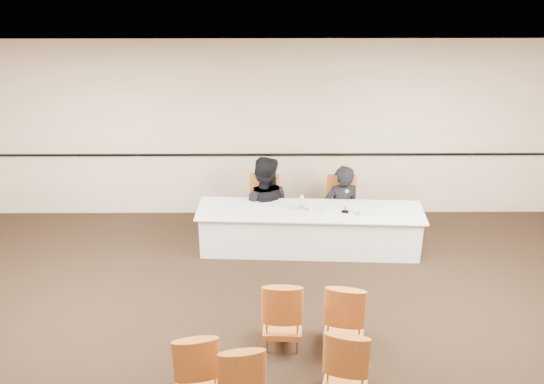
{
  "coord_description": "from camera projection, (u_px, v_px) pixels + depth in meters",
  "views": [
    {
      "loc": [
        -0.03,
        -5.39,
        4.85
      ],
      "look_at": [
        0.02,
        2.6,
        1.06
      ],
      "focal_mm": 40.0,
      "sensor_mm": 36.0,
      "label": 1
    }
  ],
  "objects": [
    {
      "name": "aud_chair_back_left",
      "position": [
        196.0,
        364.0,
        6.38
      ],
      "size": [
        0.58,
        0.58,
        0.95
      ],
      "primitive_type": null,
      "rotation": [
        0.0,
        0.0,
        0.18
      ],
      "color": "#BB5421",
      "rests_on": "ground"
    },
    {
      "name": "panel_table",
      "position": [
        310.0,
        230.0,
        9.28
      ],
      "size": [
        3.46,
        0.96,
        0.68
      ],
      "primitive_type": null,
      "rotation": [
        0.0,
        0.0,
        -0.05
      ],
      "color": "white",
      "rests_on": "ground"
    },
    {
      "name": "papers",
      "position": [
        334.0,
        213.0,
        9.04
      ],
      "size": [
        0.34,
        0.28,
        0.0
      ],
      "primitive_type": "cube",
      "rotation": [
        0.0,
        0.0,
        -0.22
      ],
      "color": "white",
      "rests_on": "panel_table"
    },
    {
      "name": "aud_chair_front_right",
      "position": [
        345.0,
        314.0,
        7.16
      ],
      "size": [
        0.59,
        0.59,
        0.95
      ],
      "primitive_type": null,
      "rotation": [
        0.0,
        0.0,
        -0.2
      ],
      "color": "#BB5421",
      "rests_on": "ground"
    },
    {
      "name": "wall_back",
      "position": [
        271.0,
        131.0,
        9.91
      ],
      "size": [
        10.0,
        0.04,
        3.0
      ],
      "primitive_type": "cube",
      "color": "beige",
      "rests_on": "ground"
    },
    {
      "name": "aud_chair_back_right",
      "position": [
        348.0,
        360.0,
        6.43
      ],
      "size": [
        0.61,
        0.61,
        0.95
      ],
      "primitive_type": null,
      "rotation": [
        0.0,
        0.0,
        -0.24
      ],
      "color": "#BB5421",
      "rests_on": "ground"
    },
    {
      "name": "panelist_main",
      "position": [
        341.0,
        214.0,
        9.72
      ],
      "size": [
        0.68,
        0.52,
        1.67
      ],
      "primitive_type": "imported",
      "rotation": [
        0.0,
        0.0,
        3.35
      ],
      "color": "black",
      "rests_on": "ground"
    },
    {
      "name": "ceiling",
      "position": [
        272.0,
        124.0,
        5.66
      ],
      "size": [
        10.0,
        10.0,
        0.0
      ],
      "primitive_type": "plane",
      "rotation": [
        3.14,
        0.0,
        0.0
      ],
      "color": "white",
      "rests_on": "ground"
    },
    {
      "name": "floor",
      "position": [
        272.0,
        372.0,
        6.94
      ],
      "size": [
        10.0,
        10.0,
        0.0
      ],
      "primitive_type": "plane",
      "color": "black",
      "rests_on": "ground"
    },
    {
      "name": "coffee_cup",
      "position": [
        362.0,
        212.0,
        8.93
      ],
      "size": [
        0.11,
        0.11,
        0.14
      ],
      "primitive_type": "cylinder",
      "rotation": [
        0.0,
        0.0,
        -0.34
      ],
      "color": "white",
      "rests_on": "panel_table"
    },
    {
      "name": "wall_rail",
      "position": [
        271.0,
        155.0,
        10.05
      ],
      "size": [
        9.8,
        0.04,
        0.03
      ],
      "primitive_type": "cube",
      "color": "black",
      "rests_on": "wall_back"
    },
    {
      "name": "drinking_glass",
      "position": [
        311.0,
        208.0,
        9.08
      ],
      "size": [
        0.09,
        0.09,
        0.1
      ],
      "primitive_type": "cylinder",
      "rotation": [
        0.0,
        0.0,
        -0.46
      ],
      "color": "white",
      "rests_on": "panel_table"
    },
    {
      "name": "water_bottle",
      "position": [
        302.0,
        203.0,
        9.08
      ],
      "size": [
        0.09,
        0.09,
        0.25
      ],
      "primitive_type": null,
      "rotation": [
        0.0,
        0.0,
        0.21
      ],
      "color": "teal",
      "rests_on": "panel_table"
    },
    {
      "name": "panelist_second_chair",
      "position": [
        264.0,
        206.0,
        9.72
      ],
      "size": [
        0.52,
        0.52,
        0.95
      ],
      "primitive_type": null,
      "rotation": [
        0.0,
        0.0,
        -0.05
      ],
      "color": "#BB5421",
      "rests_on": "ground"
    },
    {
      "name": "panelist_second",
      "position": [
        264.0,
        211.0,
        9.76
      ],
      "size": [
        0.99,
        0.82,
        1.87
      ],
      "primitive_type": "imported",
      "rotation": [
        0.0,
        0.0,
        3.01
      ],
      "color": "black",
      "rests_on": "ground"
    },
    {
      "name": "panelist_main_chair",
      "position": [
        341.0,
        208.0,
        9.67
      ],
      "size": [
        0.52,
        0.52,
        0.95
      ],
      "primitive_type": null,
      "rotation": [
        0.0,
        0.0,
        -0.05
      ],
      "color": "#BB5421",
      "rests_on": "ground"
    },
    {
      "name": "aud_chair_front_mid",
      "position": [
        282.0,
        311.0,
        7.2
      ],
      "size": [
        0.52,
        0.52,
        0.95
      ],
      "primitive_type": null,
      "rotation": [
        0.0,
        0.0,
        -0.04
      ],
      "color": "#BB5421",
      "rests_on": "ground"
    },
    {
      "name": "aud_chair_back_mid",
      "position": [
        240.0,
        376.0,
        6.22
      ],
      "size": [
        0.57,
        0.57,
        0.95
      ],
      "primitive_type": null,
      "rotation": [
        0.0,
        0.0,
        0.15
      ],
      "color": "#BB5421",
      "rests_on": "ground"
    },
    {
      "name": "microphone",
      "position": [
        346.0,
        203.0,
        9.0
      ],
      "size": [
        0.15,
        0.24,
        0.31
      ],
      "primitive_type": null,
      "rotation": [
        0.0,
        0.0,
        -0.21
      ],
      "color": "black",
      "rests_on": "panel_table"
    }
  ]
}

